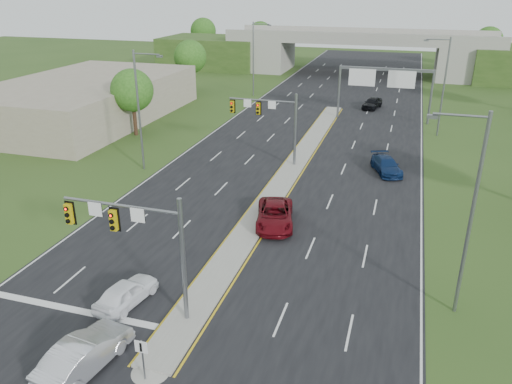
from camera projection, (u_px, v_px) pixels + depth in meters
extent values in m
plane|color=#2C491A|center=(187.00, 320.00, 26.25)|extent=(240.00, 240.00, 0.00)
cube|color=black|center=(314.00, 137.00, 57.08)|extent=(24.00, 160.00, 0.02)
cube|color=gray|center=(289.00, 172.00, 46.47)|extent=(2.00, 54.00, 0.16)
cone|color=gray|center=(151.00, 371.00, 22.68)|extent=(2.00, 2.00, 0.16)
cube|color=gold|center=(277.00, 171.00, 46.81)|extent=(0.12, 54.00, 0.01)
cube|color=gold|center=(301.00, 174.00, 46.19)|extent=(0.12, 54.00, 0.01)
cube|color=silver|center=(218.00, 129.00, 60.26)|extent=(0.12, 160.00, 0.01)
cube|color=silver|center=(421.00, 147.00, 53.88)|extent=(0.12, 160.00, 0.01)
cube|color=silver|center=(70.00, 309.00, 27.11)|extent=(10.50, 0.50, 0.01)
cylinder|color=slate|center=(183.00, 263.00, 24.89)|extent=(0.24, 0.24, 7.00)
cylinder|color=slate|center=(120.00, 206.00, 24.72)|extent=(6.50, 0.16, 0.16)
cube|color=#BCA20B|center=(113.00, 220.00, 24.87)|extent=(0.35, 0.25, 1.10)
cube|color=#BCA20B|center=(69.00, 214.00, 25.58)|extent=(0.35, 0.25, 1.10)
cube|color=black|center=(115.00, 219.00, 25.00)|extent=(0.55, 0.04, 1.30)
cube|color=black|center=(71.00, 213.00, 25.70)|extent=(0.55, 0.04, 1.30)
sphere|color=#FF0C05|center=(111.00, 215.00, 24.62)|extent=(0.20, 0.20, 0.20)
sphere|color=#FF0C05|center=(66.00, 209.00, 25.33)|extent=(0.20, 0.20, 0.20)
cube|color=white|center=(95.00, 209.00, 25.15)|extent=(0.75, 0.04, 0.75)
cube|color=white|center=(137.00, 215.00, 24.50)|extent=(0.75, 0.04, 0.75)
cylinder|color=slate|center=(295.00, 131.00, 46.91)|extent=(0.24, 0.24, 7.00)
cylinder|color=slate|center=(262.00, 100.00, 46.74)|extent=(6.50, 0.16, 0.16)
cube|color=#BCA20B|center=(258.00, 109.00, 46.90)|extent=(0.35, 0.25, 1.10)
cube|color=#BCA20B|center=(232.00, 107.00, 47.60)|extent=(0.35, 0.25, 1.10)
cube|color=black|center=(259.00, 108.00, 47.02)|extent=(0.55, 0.04, 1.30)
cube|color=black|center=(233.00, 106.00, 47.72)|extent=(0.55, 0.04, 1.30)
sphere|color=#FF0C05|center=(258.00, 105.00, 46.65)|extent=(0.20, 0.20, 0.20)
sphere|color=#FF0C05|center=(232.00, 103.00, 47.35)|extent=(0.20, 0.20, 0.20)
cube|color=white|center=(247.00, 103.00, 47.17)|extent=(0.75, 0.04, 0.75)
cube|color=white|center=(272.00, 105.00, 46.52)|extent=(0.75, 0.04, 0.75)
cylinder|color=slate|center=(143.00, 361.00, 21.85)|extent=(0.08, 0.08, 2.20)
cube|color=white|center=(141.00, 347.00, 21.50)|extent=(0.60, 0.04, 0.60)
cube|color=black|center=(141.00, 347.00, 21.47)|extent=(0.10, 0.02, 0.45)
cylinder|color=slate|center=(339.00, 92.00, 64.29)|extent=(0.28, 0.28, 6.60)
cylinder|color=slate|center=(431.00, 98.00, 61.23)|extent=(0.28, 0.28, 6.60)
cube|color=slate|center=(386.00, 69.00, 61.52)|extent=(11.50, 0.35, 0.35)
cube|color=#0C5414|center=(362.00, 77.00, 62.54)|extent=(3.20, 0.08, 2.00)
cube|color=#0C5414|center=(402.00, 79.00, 61.24)|extent=(3.20, 0.08, 2.00)
cube|color=silver|center=(362.00, 77.00, 62.49)|extent=(3.30, 0.03, 2.10)
cube|color=silver|center=(402.00, 79.00, 61.20)|extent=(3.30, 0.03, 2.10)
cube|color=gray|center=(274.00, 55.00, 100.15)|extent=(6.00, 12.00, 6.00)
cube|color=gray|center=(453.00, 62.00, 90.97)|extent=(6.00, 12.00, 6.00)
cube|color=#2C491A|center=(213.00, 52.00, 103.66)|extent=(20.00, 14.00, 6.00)
cube|color=gray|center=(361.00, 38.00, 94.16)|extent=(50.00, 12.00, 1.20)
cube|color=gray|center=(358.00, 36.00, 88.64)|extent=(50.00, 0.40, 0.90)
cube|color=gray|center=(364.00, 30.00, 98.86)|extent=(50.00, 0.40, 0.90)
cylinder|color=slate|center=(139.00, 112.00, 45.38)|extent=(0.20, 0.20, 11.00)
cylinder|color=slate|center=(146.00, 54.00, 43.02)|extent=(2.50, 0.12, 0.12)
cube|color=slate|center=(159.00, 56.00, 42.74)|extent=(0.50, 0.25, 0.18)
cylinder|color=slate|center=(253.00, 60.00, 76.21)|extent=(0.20, 0.20, 11.00)
cylinder|color=slate|center=(261.00, 24.00, 73.85)|extent=(2.50, 0.12, 0.12)
cube|color=slate|center=(269.00, 25.00, 73.57)|extent=(0.50, 0.25, 0.18)
cylinder|color=slate|center=(471.00, 219.00, 24.87)|extent=(0.20, 0.20, 11.00)
cylinder|color=slate|center=(461.00, 115.00, 23.19)|extent=(2.50, 0.12, 0.12)
cube|color=slate|center=(432.00, 117.00, 23.58)|extent=(0.50, 0.25, 0.18)
cylinder|color=slate|center=(444.00, 88.00, 55.70)|extent=(0.20, 0.20, 11.00)
cylinder|color=slate|center=(438.00, 39.00, 54.02)|extent=(2.50, 0.12, 0.12)
cube|color=slate|center=(426.00, 40.00, 54.42)|extent=(0.50, 0.25, 0.18)
cylinder|color=#382316|center=(135.00, 118.00, 57.30)|extent=(0.44, 0.44, 4.00)
sphere|color=#215015|center=(132.00, 90.00, 56.06)|extent=(4.80, 4.80, 4.80)
cylinder|color=#382316|center=(191.00, 78.00, 80.36)|extent=(0.44, 0.44, 4.25)
sphere|color=#215015|center=(190.00, 57.00, 79.04)|extent=(5.20, 5.20, 5.20)
cylinder|color=#382316|center=(204.00, 47.00, 118.45)|extent=(0.44, 0.44, 4.50)
sphere|color=#215015|center=(203.00, 31.00, 117.05)|extent=(6.00, 6.00, 6.00)
cylinder|color=#382316|center=(260.00, 49.00, 114.72)|extent=(0.44, 0.44, 4.25)
sphere|color=#215015|center=(260.00, 34.00, 113.40)|extent=(5.60, 5.60, 5.60)
cylinder|color=#382316|center=(485.00, 58.00, 101.75)|extent=(0.44, 0.44, 4.25)
sphere|color=#215015|center=(488.00, 41.00, 100.43)|extent=(5.60, 5.60, 5.60)
cube|color=gray|center=(85.00, 99.00, 64.21)|extent=(18.00, 30.00, 5.00)
imported|color=white|center=(126.00, 292.00, 27.33)|extent=(2.36, 4.36, 1.41)
imported|color=#BABCC3|center=(85.00, 354.00, 22.65)|extent=(2.46, 5.21, 1.65)
imported|color=#5D0911|center=(275.00, 215.00, 36.25)|extent=(3.82, 6.05, 1.56)
imported|color=#0C2048|center=(386.00, 165.00, 46.31)|extent=(3.62, 5.28, 1.42)
imported|color=black|center=(372.00, 103.00, 69.88)|extent=(2.86, 4.85, 1.55)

